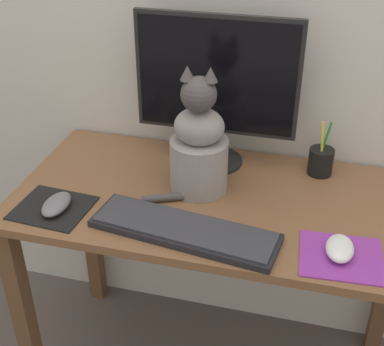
# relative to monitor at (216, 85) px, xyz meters

# --- Properties ---
(desk) EXTENTS (1.15, 0.57, 0.72)m
(desk) POSITION_rel_monitor_xyz_m (0.06, -0.19, -0.38)
(desk) COLOR brown
(desk) RESTS_ON ground_plane
(monitor) EXTENTS (0.47, 0.17, 0.46)m
(monitor) POSITION_rel_monitor_xyz_m (0.00, 0.00, 0.00)
(monitor) COLOR black
(monitor) RESTS_ON desk
(keyboard) EXTENTS (0.49, 0.20, 0.02)m
(keyboard) POSITION_rel_monitor_xyz_m (0.00, -0.37, -0.24)
(keyboard) COLOR black
(keyboard) RESTS_ON desk
(mousepad_left) EXTENTS (0.21, 0.18, 0.00)m
(mousepad_left) POSITION_rel_monitor_xyz_m (-0.37, -0.35, -0.25)
(mousepad_left) COLOR black
(mousepad_left) RESTS_ON desk
(mousepad_right) EXTENTS (0.21, 0.18, 0.00)m
(mousepad_right) POSITION_rel_monitor_xyz_m (0.39, -0.36, -0.25)
(mousepad_right) COLOR purple
(mousepad_right) RESTS_ON desk
(computer_mouse_left) EXTENTS (0.06, 0.11, 0.03)m
(computer_mouse_left) POSITION_rel_monitor_xyz_m (-0.35, -0.36, -0.23)
(computer_mouse_left) COLOR slate
(computer_mouse_left) RESTS_ON mousepad_left
(computer_mouse_right) EXTENTS (0.07, 0.10, 0.03)m
(computer_mouse_right) POSITION_rel_monitor_xyz_m (0.38, -0.36, -0.23)
(computer_mouse_right) COLOR white
(computer_mouse_right) RESTS_ON mousepad_right
(cat) EXTENTS (0.22, 0.21, 0.37)m
(cat) POSITION_rel_monitor_xyz_m (-0.01, -0.16, -0.12)
(cat) COLOR gray
(cat) RESTS_ON desk
(pen_cup) EXTENTS (0.07, 0.07, 0.17)m
(pen_cup) POSITION_rel_monitor_xyz_m (0.32, 0.01, -0.21)
(pen_cup) COLOR black
(pen_cup) RESTS_ON desk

